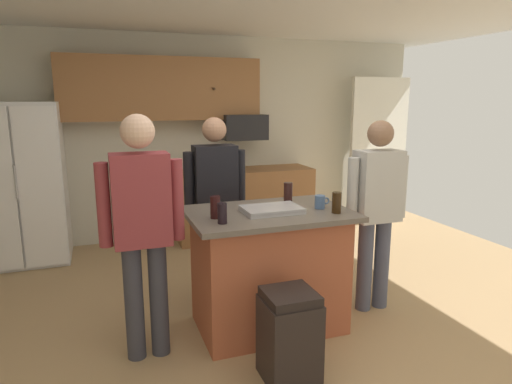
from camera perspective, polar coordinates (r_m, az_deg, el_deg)
name	(u,v)px	position (r m, az deg, el deg)	size (l,w,h in m)	color
floor	(269,330)	(3.73, 1.73, -17.21)	(7.04, 7.04, 0.00)	tan
back_wall	(193,138)	(5.98, -8.06, 6.81)	(6.40, 0.10, 2.60)	beige
french_door_window_panel	(378,149)	(6.66, 15.31, 5.29)	(0.90, 0.06, 2.00)	white
cabinet_run_upper	(162,89)	(5.69, -11.87, 12.74)	(2.40, 0.38, 0.75)	#936038
cabinet_run_lower	(244,203)	(5.95, -1.53, -1.38)	(1.80, 0.63, 0.90)	#936038
refrigerator	(22,184)	(5.55, -27.65, 0.91)	(0.88, 0.76, 1.78)	white
microwave_over_range	(243,127)	(5.83, -1.65, 8.28)	(0.56, 0.40, 0.32)	black
kitchen_island	(269,269)	(3.60, 1.63, -9.76)	(1.25, 0.84, 0.96)	#AD5638
person_guest_right	(215,195)	(4.08, -5.19, -0.39)	(0.57, 0.22, 1.65)	#4C5166
person_guest_left	(377,204)	(3.90, 15.12, -1.44)	(0.57, 0.22, 1.64)	#4C5166
person_host_foreground	(142,222)	(3.12, -14.29, -3.70)	(0.57, 0.23, 1.71)	#383842
mug_ceramic_white	(320,202)	(3.56, 8.19, -1.26)	(0.12, 0.08, 0.10)	#4C6B99
glass_dark_ale	(222,213)	(3.10, -4.32, -2.73)	(0.07, 0.07, 0.14)	black
glass_short_whisky	(288,192)	(3.76, 4.11, -0.01)	(0.07, 0.07, 0.16)	black
tumbler_amber	(337,203)	(3.43, 10.24, -1.35)	(0.07, 0.07, 0.16)	#301D0B
glass_stout_tall	(215,207)	(3.24, -5.22, -1.95)	(0.07, 0.07, 0.16)	black
serving_tray	(272,210)	(3.41, 2.02, -2.25)	(0.44, 0.30, 0.04)	#B7B7BC
trash_bin	(289,336)	(3.05, 4.26, -17.84)	(0.34, 0.34, 0.61)	black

